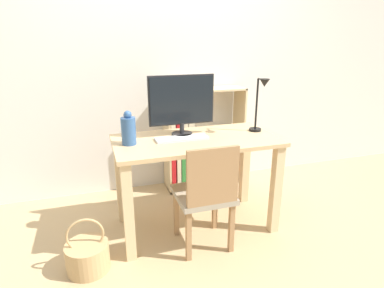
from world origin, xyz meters
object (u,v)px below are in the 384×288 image
monitor (182,102)px  basket (88,256)px  chair (206,193)px  desk_lamp (260,100)px  vase (129,130)px  bookshelf (190,144)px  keyboard (182,138)px

monitor → basket: 1.28m
chair → desk_lamp: bearing=36.4°
vase → basket: vase is taller
vase → basket: size_ratio=0.64×
monitor → bookshelf: monitor is taller
bookshelf → basket: bookshelf is taller
monitor → chair: bearing=-83.4°
bookshelf → chair: bearing=-101.2°
monitor → desk_lamp: (0.61, -0.13, 0.00)m
monitor → bookshelf: size_ratio=0.51×
monitor → keyboard: size_ratio=1.29×
monitor → keyboard: bearing=-106.3°
basket → keyboard: bearing=22.1°
keyboard → bookshelf: bearing=68.1°
monitor → keyboard: (-0.03, -0.11, -0.26)m
vase → bookshelf: 1.07m
bookshelf → basket: size_ratio=2.64×
keyboard → desk_lamp: 0.70m
vase → bookshelf: size_ratio=0.24×
bookshelf → desk_lamp: bearing=-64.0°
monitor → vase: size_ratio=2.09×
basket → vase: bearing=40.7°
bookshelf → keyboard: bearing=-111.9°
desk_lamp → basket: bearing=-168.2°
vase → basket: bearing=-139.3°
vase → bookshelf: (0.69, 0.72, -0.41)m
bookshelf → basket: (-1.04, -1.02, -0.36)m
vase → basket: (-0.36, -0.31, -0.76)m
monitor → bookshelf: bearing=67.1°
monitor → desk_lamp: bearing=-11.6°
keyboard → vase: bearing=179.8°
keyboard → bookshelf: bookshelf is taller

